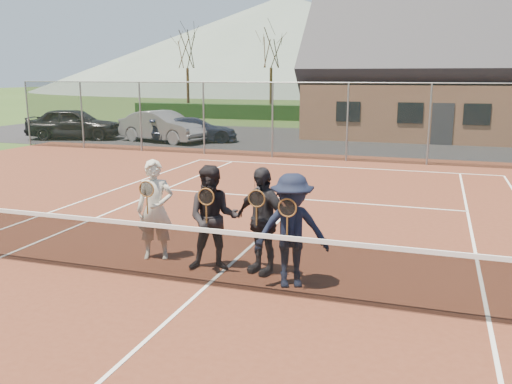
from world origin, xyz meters
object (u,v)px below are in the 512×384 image
tennis_net (207,254)px  player_b (213,218)px  clubhouse (456,62)px  player_c (262,220)px  car_a (74,124)px  car_c (194,130)px  player_d (292,231)px  player_a (155,210)px  car_b (163,127)px

tennis_net → player_b: (-0.19, 0.73, 0.38)m
clubhouse → player_c: 23.58m
car_a → player_c: 21.92m
car_a → tennis_net: size_ratio=0.41×
car_a → player_b: size_ratio=2.66×
clubhouse → car_c: bearing=-151.1°
tennis_net → player_c: size_ratio=6.49×
player_d → clubhouse: bearing=83.4°
player_a → car_a: bearing=130.5°
player_b → car_c: bearing=115.8°
player_d → player_b: bearing=168.1°
car_b → player_a: bearing=-137.9°
car_a → player_c: size_ratio=2.66×
player_d → tennis_net: bearing=-161.3°
tennis_net → car_c: bearing=115.4°
clubhouse → player_d: (-2.75, -23.57, -3.07)m
player_a → player_c: same height
player_b → player_d: same height
car_c → player_d: player_d is taller
car_c → player_b: bearing=-177.0°
tennis_net → clubhouse: 24.57m
car_a → car_b: size_ratio=1.02×
player_a → player_c: 2.03m
car_c → car_b: bearing=82.8°
clubhouse → tennis_net: bearing=-99.5°
player_a → car_c: bearing=112.6°
car_b → clubhouse: clubhouse is taller
tennis_net → player_b: 0.85m
clubhouse → player_a: bearing=-103.2°
car_a → player_b: 21.45m
clubhouse → player_b: bearing=-100.2°
player_c → car_c: bearing=118.3°
player_b → player_c: bearing=9.0°
car_c → player_d: size_ratio=2.37×
player_b → player_c: (0.82, 0.13, 0.00)m
tennis_net → player_b: bearing=104.7°
player_b → car_a: bearing=132.6°
car_c → tennis_net: size_ratio=0.36×
player_b → player_d: 1.48m
car_c → car_a: bearing=73.8°
car_b → car_c: size_ratio=1.10×
car_b → player_c: player_c is taller
car_a → player_d: 22.67m
tennis_net → player_d: bearing=18.7°
clubhouse → player_b: (-4.19, -23.27, -3.07)m
car_b → tennis_net: bearing=-135.5°
tennis_net → player_b: player_b is taller
player_c → player_b: bearing=-171.0°
car_c → clubhouse: (12.20, 6.72, 3.37)m
car_b → player_d: size_ratio=2.60×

